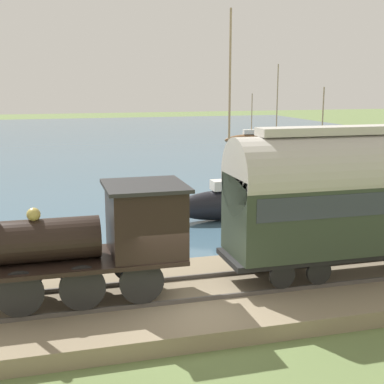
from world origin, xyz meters
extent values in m
plane|color=#607542|center=(0.00, 0.00, 0.00)|extent=(200.00, 200.00, 0.00)
cube|color=#426075|center=(44.36, 0.00, 0.00)|extent=(80.00, 80.00, 0.01)
cube|color=#84755B|center=(1.27, 0.00, 0.23)|extent=(5.56, 56.00, 0.46)
cube|color=#4C4742|center=(0.43, 0.00, 0.52)|extent=(0.07, 54.88, 0.12)
cube|color=#4C4742|center=(2.12, 0.00, 0.52)|extent=(0.07, 54.88, 0.12)
cylinder|color=black|center=(0.43, 1.15, 1.18)|extent=(0.12, 1.20, 1.20)
cylinder|color=black|center=(2.12, 1.15, 1.18)|extent=(0.12, 1.20, 1.20)
cylinder|color=black|center=(0.43, 2.69, 1.18)|extent=(0.12, 1.20, 1.20)
cylinder|color=black|center=(2.12, 2.69, 1.18)|extent=(0.12, 1.20, 1.20)
cylinder|color=black|center=(0.43, 4.23, 1.18)|extent=(0.12, 1.20, 1.20)
cylinder|color=black|center=(2.12, 4.23, 1.18)|extent=(0.12, 1.20, 1.20)
cube|color=black|center=(1.27, 2.69, 1.66)|extent=(2.20, 5.60, 0.12)
cylinder|color=black|center=(1.27, 3.81, 2.29)|extent=(1.14, 3.36, 1.14)
sphere|color=tan|center=(1.27, 3.81, 3.00)|extent=(0.36, 0.36, 0.36)
cube|color=black|center=(1.27, 0.87, 2.64)|extent=(2.10, 1.96, 1.84)
cube|color=#282828|center=(1.27, 0.87, 3.61)|extent=(2.30, 2.20, 0.10)
cylinder|color=black|center=(0.43, -4.05, 0.96)|extent=(0.12, 0.76, 0.76)
cylinder|color=black|center=(2.12, -4.05, 0.96)|extent=(0.12, 0.76, 0.76)
cylinder|color=black|center=(0.43, -2.90, 0.96)|extent=(0.12, 0.76, 0.76)
cylinder|color=black|center=(2.12, -2.90, 0.96)|extent=(0.12, 0.76, 0.76)
cube|color=black|center=(1.27, -6.14, 1.27)|extent=(1.93, 9.26, 0.16)
cube|color=#2D3828|center=(1.27, -6.14, 2.54)|extent=(2.15, 8.89, 2.38)
cube|color=#2D333D|center=(1.27, -6.14, 2.95)|extent=(2.18, 8.33, 0.67)
cylinder|color=#B2ADA3|center=(1.27, -6.14, 3.73)|extent=(2.26, 8.89, 2.26)
cube|color=#B2ADA3|center=(1.27, -6.14, 4.98)|extent=(0.75, 7.41, 0.24)
ellipsoid|color=#B72D23|center=(27.94, -14.99, 0.69)|extent=(1.21, 5.00, 1.36)
cylinder|color=#9E8460|center=(27.94, -14.99, 4.58)|extent=(0.10, 0.10, 6.41)
ellipsoid|color=gray|center=(20.19, -14.89, 0.71)|extent=(2.99, 6.15, 1.40)
cylinder|color=#9E8460|center=(20.19, -14.89, 3.72)|extent=(0.10, 0.10, 4.62)
cube|color=silver|center=(20.19, -14.89, 1.64)|extent=(1.32, 1.96, 0.45)
ellipsoid|color=black|center=(10.29, -4.69, 0.73)|extent=(1.36, 5.41, 1.45)
cylinder|color=#9E8460|center=(10.29, -4.69, 5.50)|extent=(0.10, 0.10, 8.09)
cube|color=silver|center=(10.29, -4.69, 1.68)|extent=(0.78, 1.63, 0.45)
ellipsoid|color=brown|center=(38.04, -16.81, 0.58)|extent=(1.39, 5.66, 1.15)
cylinder|color=#9E8460|center=(38.04, -16.81, 3.19)|extent=(0.10, 0.10, 4.06)
cube|color=silver|center=(38.04, -16.81, 1.38)|extent=(0.74, 1.72, 0.45)
ellipsoid|color=beige|center=(12.73, -10.46, 0.22)|extent=(2.28, 1.84, 0.42)
camera|label=1|loc=(-12.81, 3.40, 6.38)|focal=50.00mm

